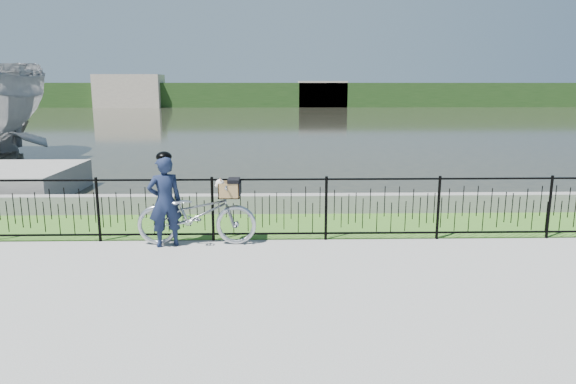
{
  "coord_description": "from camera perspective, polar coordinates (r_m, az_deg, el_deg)",
  "views": [
    {
      "loc": [
        0.12,
        -7.19,
        2.71
      ],
      "look_at": [
        0.31,
        1.0,
        1.0
      ],
      "focal_mm": 32.0,
      "sensor_mm": 36.0,
      "label": 1
    }
  ],
  "objects": [
    {
      "name": "far_building_right",
      "position": [
        65.96,
        3.83,
        10.8
      ],
      "size": [
        6.0,
        3.0,
        3.2
      ],
      "primitive_type": "cube",
      "color": "#B6A692",
      "rests_on": "ground"
    },
    {
      "name": "bicycle_rig",
      "position": [
        8.96,
        -10.05,
        -2.36
      ],
      "size": [
        2.05,
        0.71,
        1.17
      ],
      "color": "#ACB0B8",
      "rests_on": "ground"
    },
    {
      "name": "far_treeline",
      "position": [
        67.2,
        -1.48,
        10.75
      ],
      "size": [
        120.0,
        6.0,
        3.0
      ],
      "primitive_type": "cube",
      "color": "#25451A",
      "rests_on": "ground"
    },
    {
      "name": "quay_wall",
      "position": [
        11.08,
        -1.93,
        -1.31
      ],
      "size": [
        60.0,
        0.3,
        0.4
      ],
      "primitive_type": "cube",
      "color": "gray",
      "rests_on": "ground"
    },
    {
      "name": "far_building_left",
      "position": [
        67.67,
        -17.19,
        10.67
      ],
      "size": [
        8.0,
        4.0,
        4.0
      ],
      "primitive_type": "cube",
      "color": "#B6A692",
      "rests_on": "ground"
    },
    {
      "name": "water",
      "position": [
        40.28,
        -1.53,
        7.93
      ],
      "size": [
        120.0,
        120.0,
        0.0
      ],
      "primitive_type": "plane",
      "color": "#28281E",
      "rests_on": "ground"
    },
    {
      "name": "grass_strip",
      "position": [
        10.16,
        -1.98,
        -3.67
      ],
      "size": [
        60.0,
        2.0,
        0.01
      ],
      "primitive_type": "cube",
      "color": "#3A6820",
      "rests_on": "ground"
    },
    {
      "name": "ground",
      "position": [
        7.69,
        -2.18,
        -8.87
      ],
      "size": [
        120.0,
        120.0,
        0.0
      ],
      "primitive_type": "plane",
      "color": "gray",
      "rests_on": "ground"
    },
    {
      "name": "fence",
      "position": [
        9.05,
        -2.07,
        -1.87
      ],
      "size": [
        14.0,
        0.06,
        1.15
      ],
      "primitive_type": null,
      "color": "black",
      "rests_on": "ground"
    },
    {
      "name": "cyclist",
      "position": [
        8.92,
        -13.53,
        -0.86
      ],
      "size": [
        0.66,
        0.55,
        1.63
      ],
      "color": "#141D38",
      "rests_on": "ground"
    }
  ]
}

